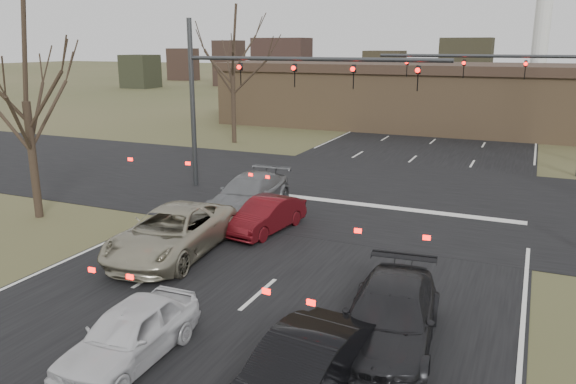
# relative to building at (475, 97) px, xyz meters

# --- Properties ---
(ground) EXTENTS (360.00, 360.00, 0.00)m
(ground) POSITION_rel_building_xyz_m (-2.00, -38.00, -2.67)
(ground) COLOR #424726
(ground) RESTS_ON ground
(road_main) EXTENTS (14.00, 300.00, 0.02)m
(road_main) POSITION_rel_building_xyz_m (-2.00, 22.00, -2.66)
(road_main) COLOR black
(road_main) RESTS_ON ground
(road_cross) EXTENTS (200.00, 14.00, 0.02)m
(road_cross) POSITION_rel_building_xyz_m (-2.00, -23.00, -2.65)
(road_cross) COLOR black
(road_cross) RESTS_ON ground
(building) EXTENTS (42.40, 10.40, 5.30)m
(building) POSITION_rel_building_xyz_m (0.00, 0.00, 0.00)
(building) COLOR olive
(building) RESTS_ON ground
(mast_arm_near) EXTENTS (12.12, 0.24, 8.00)m
(mast_arm_near) POSITION_rel_building_xyz_m (-7.23, -25.00, 2.41)
(mast_arm_near) COLOR #383A3D
(mast_arm_near) RESTS_ON ground
(mast_arm_far) EXTENTS (11.12, 0.24, 8.00)m
(mast_arm_far) POSITION_rel_building_xyz_m (4.18, -15.00, 2.35)
(mast_arm_far) COLOR #383A3D
(mast_arm_far) RESTS_ON ground
(tree_left_near) EXTENTS (5.10, 5.10, 8.50)m
(tree_left_near) POSITION_rel_building_xyz_m (-13.50, -32.00, 3.90)
(tree_left_near) COLOR black
(tree_left_near) RESTS_ON ground
(tree_left_far) EXTENTS (5.70, 5.70, 9.50)m
(tree_left_far) POSITION_rel_building_xyz_m (-15.00, -13.00, 4.68)
(tree_left_far) COLOR black
(tree_left_far) RESTS_ON ground
(car_silver_suv) EXTENTS (3.19, 5.93, 1.58)m
(car_silver_suv) POSITION_rel_building_xyz_m (-6.00, -33.38, -1.87)
(car_silver_suv) COLOR #9F9980
(car_silver_suv) RESTS_ON ground
(car_white_sedan) EXTENTS (1.67, 3.93, 1.33)m
(car_white_sedan) POSITION_rel_building_xyz_m (-3.06, -39.15, -2.00)
(car_white_sedan) COLOR silver
(car_white_sedan) RESTS_ON ground
(car_black_hatch) EXTENTS (1.96, 4.46, 1.42)m
(car_black_hatch) POSITION_rel_building_xyz_m (1.00, -39.13, -1.95)
(car_black_hatch) COLOR black
(car_black_hatch) RESTS_ON ground
(car_charcoal_sedan) EXTENTS (2.54, 5.21, 1.46)m
(car_charcoal_sedan) POSITION_rel_building_xyz_m (2.02, -36.24, -1.93)
(car_charcoal_sedan) COLOR black
(car_charcoal_sedan) RESTS_ON ground
(car_grey_ahead) EXTENTS (2.39, 5.35, 1.52)m
(car_grey_ahead) POSITION_rel_building_xyz_m (-6.00, -27.88, -1.90)
(car_grey_ahead) COLOR slate
(car_grey_ahead) RESTS_ON ground
(car_red_ahead) EXTENTS (1.84, 3.98, 1.26)m
(car_red_ahead) POSITION_rel_building_xyz_m (-4.23, -29.93, -2.03)
(car_red_ahead) COLOR #4D0B0F
(car_red_ahead) RESTS_ON ground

